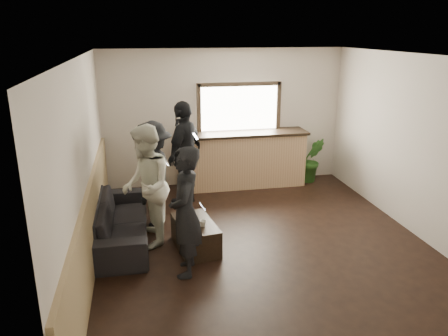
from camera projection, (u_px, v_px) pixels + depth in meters
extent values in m
cube|color=black|center=(263.00, 245.00, 6.67)|extent=(5.00, 6.00, 0.01)
cube|color=silver|center=(268.00, 56.00, 5.83)|extent=(5.00, 6.00, 0.01)
cube|color=beige|center=(224.00, 118.00, 9.05)|extent=(5.00, 0.01, 2.80)
cube|color=beige|center=(373.00, 260.00, 3.44)|extent=(5.00, 0.01, 2.80)
cube|color=beige|center=(84.00, 167.00, 5.78)|extent=(0.01, 6.00, 2.80)
cube|color=beige|center=(421.00, 148.00, 6.71)|extent=(0.01, 6.00, 2.80)
cube|color=tan|center=(92.00, 225.00, 6.05)|extent=(0.06, 5.90, 1.10)
cube|color=tan|center=(241.00, 160.00, 9.07)|extent=(2.60, 0.60, 1.10)
cube|color=black|center=(242.00, 133.00, 8.89)|extent=(2.70, 0.68, 0.05)
cube|color=white|center=(239.00, 108.00, 9.01)|extent=(1.60, 0.06, 0.90)
cube|color=#3F3326|center=(239.00, 84.00, 8.84)|extent=(1.72, 0.08, 0.08)
cube|color=#3F3326|center=(199.00, 110.00, 8.83)|extent=(0.08, 0.08, 1.06)
cube|color=#3F3326|center=(278.00, 107.00, 9.14)|extent=(0.08, 0.08, 1.06)
imported|color=black|center=(118.00, 221.00, 6.74)|extent=(0.89, 2.22, 0.65)
cube|color=black|center=(195.00, 235.00, 6.52)|extent=(0.66, 1.01, 0.42)
imported|color=silver|center=(185.00, 217.00, 6.52)|extent=(0.15, 0.15, 0.10)
imported|color=silver|center=(203.00, 223.00, 6.31)|extent=(0.12, 0.12, 0.09)
imported|color=#2D6623|center=(311.00, 160.00, 9.34)|extent=(0.56, 0.46, 0.97)
imported|color=black|center=(185.00, 212.00, 5.66)|extent=(0.52, 0.70, 1.76)
cube|color=black|center=(202.00, 206.00, 5.64)|extent=(0.10, 0.09, 0.12)
cube|color=white|center=(202.00, 206.00, 5.64)|extent=(0.09, 0.08, 0.11)
imported|color=silver|center=(146.00, 187.00, 6.45)|extent=(0.71, 0.91, 1.85)
cube|color=black|center=(161.00, 180.00, 6.47)|extent=(0.09, 0.07, 0.12)
cube|color=white|center=(161.00, 180.00, 6.46)|extent=(0.08, 0.06, 0.11)
imported|color=black|center=(153.00, 174.00, 7.17)|extent=(0.93, 1.26, 1.75)
cube|color=black|center=(166.00, 162.00, 7.10)|extent=(0.11, 0.09, 0.12)
cube|color=white|center=(166.00, 162.00, 7.09)|extent=(0.09, 0.08, 0.11)
imported|color=black|center=(185.00, 154.00, 8.00)|extent=(1.02, 1.22, 1.95)
cube|color=black|center=(195.00, 137.00, 7.82)|extent=(0.12, 0.11, 0.12)
cube|color=white|center=(195.00, 136.00, 7.81)|extent=(0.10, 0.10, 0.11)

